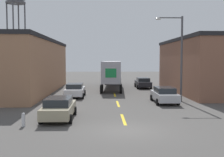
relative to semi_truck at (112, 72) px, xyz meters
name	(u,v)px	position (x,y,z in m)	size (l,w,h in m)	color
ground_plane	(127,131)	(0.02, -24.31, -2.33)	(160.00, 160.00, 0.00)	#4C4947
road_centerline	(118,104)	(0.02, -14.50, -2.33)	(0.20, 17.06, 0.01)	gold
warehouse_left	(22,66)	(-11.52, -4.63, 0.97)	(8.20, 23.42, 6.60)	#9E7051
warehouse_right	(209,65)	(11.93, -5.44, 1.01)	(8.94, 18.37, 6.68)	brown
semi_truck	(112,72)	(0.00, 0.00, 0.00)	(3.44, 15.09, 3.83)	navy
parked_car_left_far	(75,90)	(-4.39, -9.60, -1.56)	(2.09, 4.76, 1.48)	silver
parked_car_right_mid	(164,95)	(4.42, -14.03, -1.56)	(2.09, 4.76, 1.48)	#B2B2B7
parked_car_right_far	(143,83)	(4.42, -0.09, -1.56)	(2.09, 4.76, 1.48)	black
parked_car_left_near	(59,108)	(-4.39, -20.97, -1.56)	(2.09, 4.76, 1.48)	tan
street_lamp	(178,52)	(5.95, -13.15, 2.44)	(2.70, 0.32, 8.22)	#4C4C51
fire_hydrant	(23,120)	(-6.21, -23.09, -1.91)	(0.22, 0.22, 0.85)	silver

